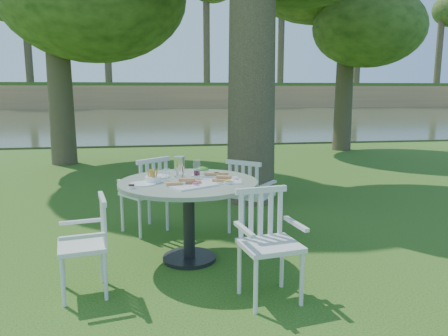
{
  "coord_description": "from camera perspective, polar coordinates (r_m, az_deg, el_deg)",
  "views": [
    {
      "loc": [
        -0.8,
        -4.86,
        1.76
      ],
      "look_at": [
        0.0,
        0.2,
        0.85
      ],
      "focal_mm": 35.0,
      "sensor_mm": 36.0,
      "label": 1
    }
  ],
  "objects": [
    {
      "name": "ground",
      "position": [
        5.23,
        0.35,
        -9.59
      ],
      "size": [
        140.0,
        140.0,
        0.0
      ],
      "primitive_type": "plane",
      "color": "#1D410D",
      "rests_on": "ground"
    },
    {
      "name": "table",
      "position": [
        4.51,
        -4.66,
        -3.69
      ],
      "size": [
        1.42,
        1.42,
        0.85
      ],
      "color": "black",
      "rests_on": "ground"
    },
    {
      "name": "chair_ne",
      "position": [
        5.36,
        3.08,
        -3.02
      ],
      "size": [
        0.64,
        0.64,
        0.93
      ],
      "rotation": [
        0.0,
        0.0,
        -3.85
      ],
      "color": "silver",
      "rests_on": "ground"
    },
    {
      "name": "chair_nw",
      "position": [
        5.48,
        -9.83,
        -2.72
      ],
      "size": [
        0.66,
        0.65,
        0.95
      ],
      "rotation": [
        0.0,
        0.0,
        -2.49
      ],
      "color": "silver",
      "rests_on": "ground"
    },
    {
      "name": "chair_sw",
      "position": [
        4.0,
        -16.86,
        -8.68
      ],
      "size": [
        0.48,
        0.5,
        0.86
      ],
      "rotation": [
        0.0,
        0.0,
        -1.38
      ],
      "color": "silver",
      "rests_on": "ground"
    },
    {
      "name": "chair_se",
      "position": [
        3.79,
        5.47,
        -8.62
      ],
      "size": [
        0.54,
        0.52,
        0.93
      ],
      "rotation": [
        0.0,
        0.0,
        0.17
      ],
      "color": "silver",
      "rests_on": "ground"
    },
    {
      "name": "tableware",
      "position": [
        4.51,
        -5.1,
        -1.02
      ],
      "size": [
        1.13,
        0.89,
        0.23
      ],
      "color": "white",
      "rests_on": "table"
    },
    {
      "name": "river",
      "position": [
        27.93,
        -7.34,
        6.41
      ],
      "size": [
        100.0,
        28.0,
        0.12
      ],
      "primitive_type": "cube",
      "color": "#313821",
      "rests_on": "ground"
    },
    {
      "name": "far_bank",
      "position": [
        46.32,
        -7.89,
        16.82
      ],
      "size": [
        100.0,
        18.0,
        15.2
      ],
      "color": "#A77D4E",
      "rests_on": "ground"
    }
  ]
}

